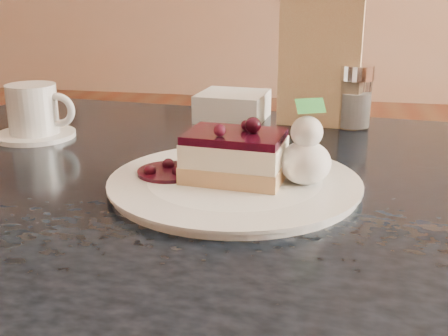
% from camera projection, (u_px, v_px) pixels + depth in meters
% --- Properties ---
extents(main_table, '(1.33, 0.95, 0.79)m').
position_uv_depth(main_table, '(244.00, 230.00, 0.80)').
color(main_table, black).
rests_on(main_table, ground).
extents(dessert_plate, '(0.32, 0.32, 0.01)m').
position_uv_depth(dessert_plate, '(234.00, 184.00, 0.73)').
color(dessert_plate, white).
rests_on(dessert_plate, main_table).
extents(cheesecake_slice, '(0.13, 0.10, 0.06)m').
position_uv_depth(cheesecake_slice, '(235.00, 156.00, 0.72)').
color(cheesecake_slice, tan).
rests_on(cheesecake_slice, dessert_plate).
extents(whipped_cream, '(0.06, 0.06, 0.06)m').
position_uv_depth(whipped_cream, '(305.00, 162.00, 0.70)').
color(whipped_cream, white).
rests_on(whipped_cream, dessert_plate).
extents(berry_sauce, '(0.08, 0.08, 0.01)m').
position_uv_depth(berry_sauce, '(169.00, 172.00, 0.74)').
color(berry_sauce, black).
rests_on(berry_sauce, dessert_plate).
extents(coffee_set, '(0.15, 0.14, 0.09)m').
position_uv_depth(coffee_set, '(35.00, 114.00, 0.96)').
color(coffee_set, white).
rests_on(coffee_set, main_table).
extents(menu_card, '(0.15, 0.05, 0.23)m').
position_uv_depth(menu_card, '(319.00, 63.00, 1.02)').
color(menu_card, '#FBE3A6').
rests_on(menu_card, main_table).
extents(sugar_shaker, '(0.06, 0.06, 0.12)m').
position_uv_depth(sugar_shaker, '(355.00, 96.00, 1.02)').
color(sugar_shaker, white).
rests_on(sugar_shaker, main_table).
extents(napkin_stack, '(0.14, 0.14, 0.05)m').
position_uv_depth(napkin_stack, '(233.00, 106.00, 1.09)').
color(napkin_stack, white).
rests_on(napkin_stack, main_table).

